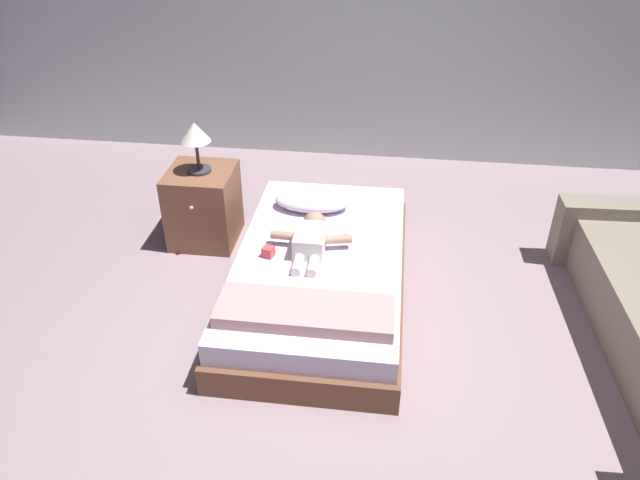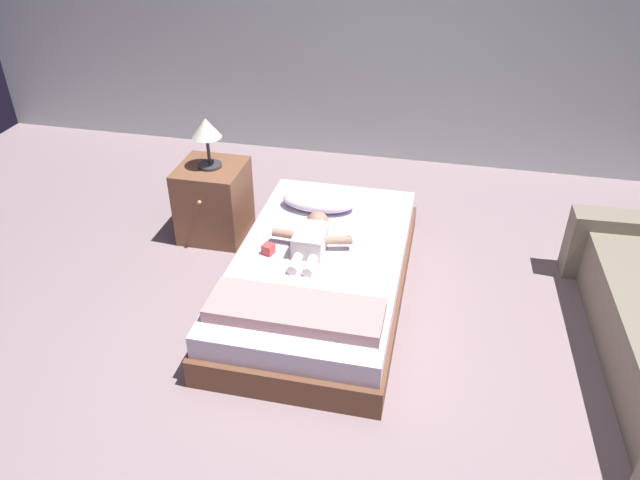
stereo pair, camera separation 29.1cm
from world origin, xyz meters
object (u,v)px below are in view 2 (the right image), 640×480
object	(u,v)px
pillow	(319,201)
lamp	(206,132)
toothbrush	(346,239)
bed	(320,274)
nightstand	(214,201)
toy_block	(268,249)
baby	(312,237)

from	to	relation	value
pillow	lamp	xyz separation A→B (m)	(-0.82, 0.01, 0.45)
lamp	toothbrush	bearing A→B (deg)	-19.74
lamp	pillow	bearing A→B (deg)	-0.90
bed	nightstand	size ratio (longest dim) A/B	3.44
bed	toy_block	world-z (taller)	toy_block
pillow	toothbrush	xyz separation A→B (m)	(0.27, -0.38, -0.05)
bed	pillow	size ratio (longest dim) A/B	3.69
bed	baby	world-z (taller)	baby
toothbrush	toy_block	distance (m)	0.53
baby	nightstand	distance (m)	1.03
pillow	toy_block	bearing A→B (deg)	-106.52
toothbrush	bed	bearing A→B (deg)	-125.22
bed	toothbrush	world-z (taller)	toothbrush
pillow	toothbrush	bearing A→B (deg)	-54.85
baby	toy_block	size ratio (longest dim) A/B	6.98
toothbrush	nightstand	xyz separation A→B (m)	(-1.09, 0.39, -0.06)
nightstand	lamp	size ratio (longest dim) A/B	1.55
toy_block	nightstand	bearing A→B (deg)	133.82
bed	toothbrush	xyz separation A→B (m)	(0.13, 0.19, 0.18)
bed	toothbrush	size ratio (longest dim) A/B	15.67
lamp	toy_block	size ratio (longest dim) A/B	4.42
bed	nightstand	distance (m)	1.12
baby	lamp	world-z (taller)	lamp
lamp	toy_block	world-z (taller)	lamp
toy_block	pillow	bearing A→B (deg)	73.48
bed	nightstand	world-z (taller)	nightstand
toy_block	toothbrush	bearing A→B (deg)	30.29
bed	toy_block	distance (m)	0.39
nightstand	lamp	xyz separation A→B (m)	(0.00, 0.00, 0.56)
pillow	baby	xyz separation A→B (m)	(0.06, -0.50, 0.01)
nightstand	toy_block	bearing A→B (deg)	-46.18
lamp	toy_block	xyz separation A→B (m)	(0.63, -0.66, -0.48)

